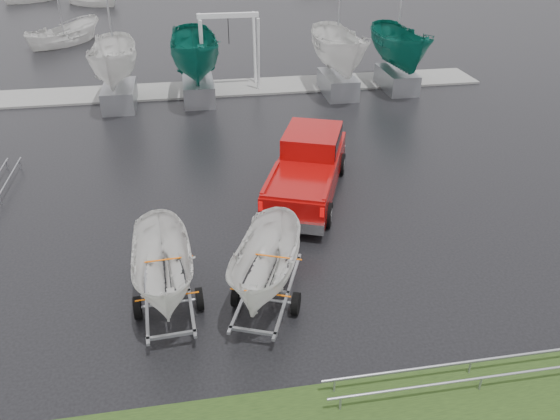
% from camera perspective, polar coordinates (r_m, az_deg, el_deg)
% --- Properties ---
extents(ground_plane, '(120.00, 120.00, 0.00)m').
position_cam_1_polar(ground_plane, '(19.92, -3.33, 1.35)').
color(ground_plane, black).
rests_on(ground_plane, ground).
extents(dock, '(30.00, 3.00, 0.12)m').
position_cam_1_polar(dock, '(31.89, -6.19, 12.53)').
color(dock, gray).
rests_on(dock, ground).
extents(pickup_truck, '(4.29, 6.62, 2.09)m').
position_cam_1_polar(pickup_truck, '(19.89, 3.01, 4.83)').
color(pickup_truck, '#8F0807').
rests_on(pickup_truck, ground).
extents(trailer_hitched, '(2.42, 3.78, 4.62)m').
position_cam_1_polar(trailer_hitched, '(13.44, -1.40, -1.49)').
color(trailer_hitched, gray).
rests_on(trailer_hitched, ground).
extents(trailer_parked, '(1.81, 3.66, 4.65)m').
position_cam_1_polar(trailer_parked, '(13.62, -12.52, -1.72)').
color(trailer_parked, gray).
rests_on(trailer_parked, ground).
extents(boat_hoist, '(3.30, 2.18, 4.12)m').
position_cam_1_polar(boat_hoist, '(31.25, -5.36, 17.19)').
color(boat_hoist, silver).
rests_on(boat_hoist, ground).
extents(keelboat_0, '(2.28, 3.20, 10.45)m').
position_cam_1_polar(keelboat_0, '(29.22, -17.27, 17.03)').
color(keelboat_0, gray).
rests_on(keelboat_0, ground).
extents(keelboat_1, '(2.52, 3.20, 7.79)m').
position_cam_1_polar(keelboat_1, '(29.13, -9.03, 18.70)').
color(keelboat_1, gray).
rests_on(keelboat_1, ground).
extents(keelboat_2, '(2.43, 3.20, 10.60)m').
position_cam_1_polar(keelboat_2, '(30.07, 6.38, 18.95)').
color(keelboat_2, gray).
rests_on(keelboat_2, ground).
extents(keelboat_3, '(2.36, 3.20, 10.53)m').
position_cam_1_polar(keelboat_3, '(31.49, 12.71, 18.72)').
color(keelboat_3, gray).
rests_on(keelboat_3, ground).
extents(mast_rack_2, '(7.00, 0.56, 0.06)m').
position_cam_1_polar(mast_rack_2, '(13.44, 19.84, -15.41)').
color(mast_rack_2, gray).
rests_on(mast_rack_2, ground).
extents(moored_boat_0, '(3.48, 3.48, 11.23)m').
position_cam_1_polar(moored_boat_0, '(45.17, -21.47, 15.86)').
color(moored_boat_0, silver).
rests_on(moored_boat_0, ground).
extents(moored_boat_1, '(3.41, 3.39, 11.22)m').
position_cam_1_polar(moored_boat_1, '(61.40, -19.17, 19.55)').
color(moored_boat_1, silver).
rests_on(moored_boat_1, ground).
extents(moored_boat_7, '(3.23, 3.21, 11.04)m').
position_cam_1_polar(moored_boat_7, '(65.72, -24.38, 19.22)').
color(moored_boat_7, silver).
rests_on(moored_boat_7, ground).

